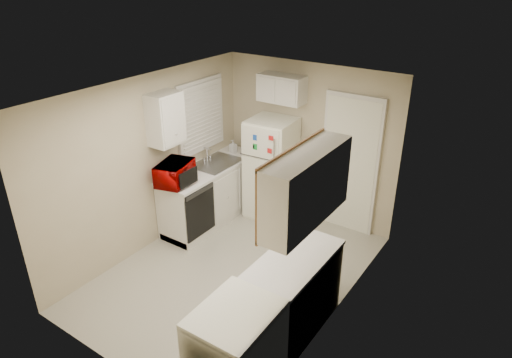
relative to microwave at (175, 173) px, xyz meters
The scene contains 19 objects.
floor 1.56m from the microwave, ahead, with size 3.80×3.80×0.00m, color beige.
ceiling 1.77m from the microwave, ahead, with size 3.80×3.80×0.00m, color white.
wall_left 0.36m from the microwave, 144.10° to the right, with size 3.80×3.80×0.00m, color #C1B594.
wall_right 2.55m from the microwave, ahead, with size 3.80×3.80×0.00m, color #C1B594.
wall_back 2.06m from the microwave, 56.41° to the left, with size 2.80×2.80×0.00m, color #C1B594.
wall_front 2.38m from the microwave, 61.54° to the right, with size 2.80×2.80×0.00m, color #C1B594.
left_counter 0.93m from the microwave, 87.25° to the left, with size 0.60×1.80×0.90m, color silver.
dishwasher 0.66m from the microwave, 18.35° to the left, with size 0.03×0.58×0.72m, color black.
sink 0.88m from the microwave, 87.73° to the left, with size 0.54×0.74×0.16m, color gray.
microwave is the anchor object (origin of this frame).
soap_bottle 1.35m from the microwave, 90.68° to the left, with size 0.09×0.10×0.21m, color silver.
window_blinds 1.04m from the microwave, 104.76° to the left, with size 0.10×0.98×1.08m, color silver.
upper_cabinet_left 0.76m from the microwave, 166.67° to the left, with size 0.30×0.45×0.70m, color silver.
refrigerator 1.55m from the microwave, 62.51° to the left, with size 0.65×0.63×1.58m, color white.
cabinet_over_fridge 1.97m from the microwave, 64.77° to the left, with size 0.70×0.30×0.40m, color silver.
interior_door 2.48m from the microwave, 42.28° to the left, with size 0.86×0.06×2.08m, color white.
right_counter 2.52m from the microwave, 23.95° to the right, with size 0.60×2.00×0.90m, color silver.
stove 2.83m from the microwave, 36.10° to the right, with size 0.64×0.79×0.96m, color white.
upper_cabinet_right 2.59m from the microwave, 16.20° to the right, with size 0.30×1.20×0.70m, color silver.
Camera 1 is at (2.96, -3.85, 3.68)m, focal length 32.00 mm.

